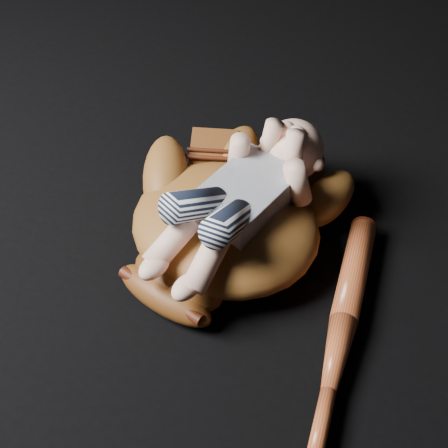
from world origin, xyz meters
name	(u,v)px	position (x,y,z in m)	size (l,w,h in m)	color
baseball_glove	(225,219)	(-0.06, 0.03, 0.07)	(0.40, 0.45, 0.14)	brown
newborn_baby	(234,198)	(-0.04, 0.02, 0.13)	(0.18, 0.40, 0.16)	beige
baseball_bat	(341,335)	(0.18, -0.07, 0.02)	(0.04, 0.47, 0.04)	#A64420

